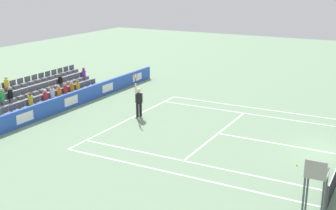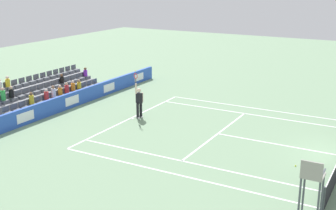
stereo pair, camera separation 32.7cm
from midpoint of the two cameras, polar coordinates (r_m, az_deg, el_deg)
name	(u,v)px [view 2 (the right image)]	position (r m, az deg, el deg)	size (l,w,h in m)	color
line_baseline	(131,118)	(26.01, -4.44, -1.69)	(10.97, 0.10, 0.01)	white
line_service	(218,134)	(23.57, 6.80, -3.67)	(8.23, 0.10, 0.01)	white
line_centre_service	(278,144)	(22.65, 14.32, -4.91)	(0.10, 6.40, 0.01)	white
line_singles_sideline_left	(191,163)	(19.89, 3.44, -7.42)	(0.10, 11.89, 0.01)	white
line_singles_sideline_right	(252,114)	(27.10, 11.03, -1.20)	(0.10, 11.89, 0.01)	white
line_doubles_sideline_left	(176,174)	(18.77, 1.59, -8.89)	(0.10, 11.89, 0.01)	white
line_doubles_sideline_right	(259,109)	(28.36, 11.91, -0.48)	(0.10, 11.89, 0.01)	white
line_centre_mark	(132,118)	(25.96, -4.25, -1.72)	(0.10, 0.20, 0.01)	white
sponsor_barrier	(71,100)	(28.52, -12.03, 0.60)	(19.38, 0.22, 0.96)	blue
tennis_player	(139,102)	(25.75, -3.37, 0.45)	(0.51, 0.42, 2.85)	black
umpire_chair	(312,182)	(15.40, 18.54, -9.40)	(0.70, 0.70, 2.34)	#474C54
stadium_stand	(43,95)	(30.01, -15.41, 1.29)	(8.68, 2.85, 2.17)	gray
loose_tennis_ball	(295,166)	(20.31, 16.48, -7.49)	(0.07, 0.07, 0.07)	#D1E533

